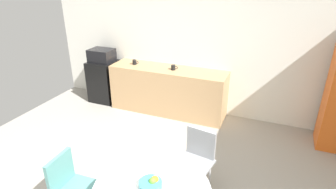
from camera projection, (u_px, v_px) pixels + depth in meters
The scene contains 9 objects.
wall_back at pixel (195, 46), 5.23m from camera, with size 6.00×0.10×2.60m, color white.
counter_block at pixel (168, 91), 5.42m from camera, with size 2.25×0.60×0.90m, color tan.
mini_fridge at pixel (104, 81), 5.94m from camera, with size 0.54×0.54×0.87m, color black.
microwave at pixel (102, 55), 5.71m from camera, with size 0.48×0.38×0.26m, color black.
chair_gray at pixel (197, 154), 3.42m from camera, with size 0.48×0.48×0.83m.
chair_teal at pixel (69, 182), 2.97m from camera, with size 0.43×0.43×0.83m.
fruit_bowl at pixel (151, 184), 2.57m from camera, with size 0.22×0.22×0.11m.
mug_white at pixel (135, 62), 5.45m from camera, with size 0.13×0.08×0.09m.
mug_green at pixel (173, 67), 5.15m from camera, with size 0.13×0.08×0.09m.
Camera 1 is at (1.48, -1.96, 2.59)m, focal length 29.69 mm.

